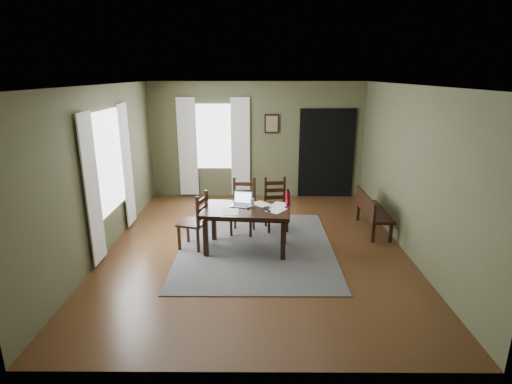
{
  "coord_description": "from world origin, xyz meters",
  "views": [
    {
      "loc": [
        0.04,
        -6.31,
        2.88
      ],
      "look_at": [
        0.0,
        0.3,
        0.9
      ],
      "focal_mm": 28.0,
      "sensor_mm": 36.0,
      "label": 1
    }
  ],
  "objects_px": {
    "bench": "(371,209)",
    "dining_table": "(246,214)",
    "chair_end": "(195,221)",
    "water_bottle": "(288,198)",
    "chair_back_left": "(243,207)",
    "chair_back_right": "(276,205)",
    "laptop": "(242,202)"
  },
  "relations": [
    {
      "from": "laptop",
      "to": "dining_table",
      "type": "bearing_deg",
      "value": -53.6
    },
    {
      "from": "dining_table",
      "to": "chair_back_left",
      "type": "relative_size",
      "value": 1.49
    },
    {
      "from": "dining_table",
      "to": "chair_end",
      "type": "bearing_deg",
      "value": -178.57
    },
    {
      "from": "chair_end",
      "to": "water_bottle",
      "type": "bearing_deg",
      "value": 110.57
    },
    {
      "from": "chair_end",
      "to": "chair_back_left",
      "type": "relative_size",
      "value": 0.96
    },
    {
      "from": "chair_back_right",
      "to": "dining_table",
      "type": "bearing_deg",
      "value": -127.44
    },
    {
      "from": "bench",
      "to": "laptop",
      "type": "bearing_deg",
      "value": 105.76
    },
    {
      "from": "chair_back_left",
      "to": "water_bottle",
      "type": "bearing_deg",
      "value": -28.37
    },
    {
      "from": "chair_back_right",
      "to": "water_bottle",
      "type": "height_order",
      "value": "water_bottle"
    },
    {
      "from": "dining_table",
      "to": "bench",
      "type": "distance_m",
      "value": 2.47
    },
    {
      "from": "water_bottle",
      "to": "bench",
      "type": "bearing_deg",
      "value": 22.35
    },
    {
      "from": "bench",
      "to": "laptop",
      "type": "distance_m",
      "value": 2.51
    },
    {
      "from": "chair_back_left",
      "to": "laptop",
      "type": "bearing_deg",
      "value": -80.96
    },
    {
      "from": "chair_back_left",
      "to": "chair_back_right",
      "type": "xyz_separation_m",
      "value": [
        0.62,
        0.18,
        -0.02
      ]
    },
    {
      "from": "chair_back_left",
      "to": "chair_back_right",
      "type": "height_order",
      "value": "chair_back_left"
    },
    {
      "from": "chair_end",
      "to": "water_bottle",
      "type": "relative_size",
      "value": 3.57
    },
    {
      "from": "bench",
      "to": "water_bottle",
      "type": "bearing_deg",
      "value": 112.35
    },
    {
      "from": "water_bottle",
      "to": "laptop",
      "type": "bearing_deg",
      "value": -179.37
    },
    {
      "from": "dining_table",
      "to": "chair_back_left",
      "type": "bearing_deg",
      "value": 101.5
    },
    {
      "from": "chair_end",
      "to": "chair_back_left",
      "type": "xyz_separation_m",
      "value": [
        0.78,
        0.72,
        0.02
      ]
    },
    {
      "from": "chair_end",
      "to": "chair_back_left",
      "type": "distance_m",
      "value": 1.06
    },
    {
      "from": "laptop",
      "to": "water_bottle",
      "type": "xyz_separation_m",
      "value": [
        0.77,
        0.01,
        0.07
      ]
    },
    {
      "from": "dining_table",
      "to": "bench",
      "type": "relative_size",
      "value": 1.19
    },
    {
      "from": "chair_back_right",
      "to": "laptop",
      "type": "distance_m",
      "value": 1.03
    },
    {
      "from": "chair_back_left",
      "to": "chair_end",
      "type": "bearing_deg",
      "value": -129.17
    },
    {
      "from": "water_bottle",
      "to": "chair_end",
      "type": "bearing_deg",
      "value": -175.06
    },
    {
      "from": "dining_table",
      "to": "laptop",
      "type": "bearing_deg",
      "value": 118.43
    },
    {
      "from": "dining_table",
      "to": "chair_end",
      "type": "xyz_separation_m",
      "value": [
        -0.87,
        0.06,
        -0.16
      ]
    },
    {
      "from": "water_bottle",
      "to": "chair_back_right",
      "type": "bearing_deg",
      "value": 101.74
    },
    {
      "from": "bench",
      "to": "dining_table",
      "type": "bearing_deg",
      "value": 110.36
    },
    {
      "from": "chair_end",
      "to": "water_bottle",
      "type": "distance_m",
      "value": 1.61
    },
    {
      "from": "chair_back_left",
      "to": "water_bottle",
      "type": "height_order",
      "value": "chair_back_left"
    }
  ]
}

